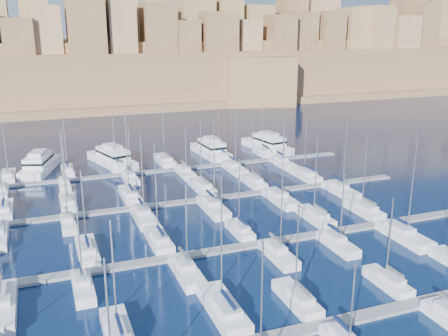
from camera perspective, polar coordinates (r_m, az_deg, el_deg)
name	(u,v)px	position (r m, az deg, el deg)	size (l,w,h in m)	color
ground	(224,218)	(86.33, 0.01, -5.79)	(600.00, 600.00, 0.00)	black
pontoon_near	(332,323)	(59.11, 12.28, -16.97)	(84.00, 2.00, 0.40)	slate
pontoon_mid_near	(252,245)	(76.05, 3.25, -8.77)	(84.00, 2.00, 0.40)	slate
pontoon_mid_far	(206,199)	(95.08, -2.12, -3.59)	(84.00, 2.00, 0.40)	slate
pontoon_far	(175,169)	(115.18, -5.62, -0.15)	(84.00, 2.00, 0.40)	slate
sailboat_1	(118,334)	(56.37, -11.98, -18.08)	(2.81, 9.35, 13.68)	white
sailboat_2	(224,309)	(59.26, -0.06, -15.81)	(3.16, 10.53, 16.71)	white
sailboat_3	(297,299)	(61.84, 8.36, -14.58)	(2.56, 8.55, 12.96)	white
sailboat_4	(388,282)	(68.08, 18.23, -12.25)	(2.32, 7.73, 12.11)	white
sailboat_13	(87,251)	(75.47, -15.36, -9.11)	(2.78, 9.27, 13.04)	white
sailboat_14	(159,240)	(76.88, -7.47, -8.14)	(2.80, 9.34, 16.00)	white
sailboat_15	(240,230)	(79.79, 1.84, -7.12)	(2.30, 7.65, 12.58)	white
sailboat_16	(315,217)	(86.51, 10.40, -5.48)	(2.80, 9.35, 15.32)	white
sailboat_17	(364,210)	(91.66, 15.68, -4.59)	(2.77, 9.25, 14.29)	white
sailboat_18	(1,307)	(64.93, -24.14, -14.30)	(3.32, 11.08, 15.25)	white
sailboat_19	(83,287)	(66.04, -15.82, -12.93)	(2.41, 8.04, 13.92)	white
sailboat_20	(186,271)	(67.47, -4.34, -11.67)	(2.76, 9.21, 13.13)	white
sailboat_21	(278,254)	(72.31, 6.23, -9.76)	(2.57, 8.56, 11.33)	white
sailboat_22	(338,244)	(77.03, 12.85, -8.42)	(2.51, 8.37, 12.08)	white
sailboat_23	(404,235)	(82.72, 19.87, -7.21)	(3.14, 10.47, 17.39)	white
sailboat_24	(5,210)	(95.98, -23.77, -4.45)	(2.75, 9.16, 15.07)	white
sailboat_25	(68,203)	(95.74, -17.40, -3.85)	(2.71, 9.05, 14.78)	white
sailboat_26	(130,195)	(97.20, -10.70, -3.07)	(2.95, 9.84, 16.63)	white
sailboat_27	(202,187)	(100.56, -2.52, -2.15)	(3.00, 10.00, 14.76)	white
sailboat_28	(253,182)	(103.92, 3.38, -1.57)	(2.69, 8.96, 13.71)	white
sailboat_29	(306,175)	(109.78, 9.31, -0.80)	(2.93, 9.78, 13.80)	white
sailboat_31	(68,223)	(86.30, -17.38, -6.06)	(2.24, 7.48, 11.56)	white
sailboat_32	(143,216)	(86.44, -9.20, -5.43)	(2.98, 9.94, 15.31)	white
sailboat_33	(213,207)	(89.35, -1.25, -4.49)	(3.08, 10.28, 17.24)	white
sailboat_34	(280,198)	(94.43, 6.43, -3.46)	(3.05, 10.16, 15.22)	white
sailboat_35	(341,190)	(101.10, 13.21, -2.47)	(2.97, 9.90, 15.62)	white
sailboat_36	(8,176)	(116.99, -23.41, -0.89)	(2.76, 9.20, 14.34)	white
sailboat_37	(68,171)	(116.63, -17.43, -0.35)	(2.61, 8.69, 12.43)	white
sailboat_38	(116,166)	(118.22, -12.26, 0.27)	(3.02, 10.06, 16.25)	white
sailboat_39	(165,161)	(120.63, -6.76, 0.84)	(3.19, 10.65, 16.28)	white
sailboat_40	(219,156)	(124.07, -0.57, 1.37)	(2.92, 9.74, 13.62)	white
sailboat_41	(263,153)	(127.93, 4.49, 1.76)	(2.54, 8.48, 13.91)	white
sailboat_42	(1,192)	(106.62, -24.14, -2.53)	(2.71, 9.04, 13.84)	white
sailboat_43	(64,184)	(107.20, -17.78, -1.79)	(2.19, 7.29, 11.91)	white
sailboat_44	(130,178)	(107.90, -10.66, -1.17)	(2.57, 8.58, 12.67)	white
sailboat_45	(185,173)	(110.54, -4.43, -0.53)	(2.55, 8.48, 11.52)	white
sailboat_46	(234,168)	(113.52, 1.19, -0.02)	(2.93, 9.78, 14.59)	white
sailboat_47	(283,163)	(118.84, 6.71, 0.59)	(2.73, 9.10, 13.04)	white
motor_yacht_a	(40,164)	(120.47, -20.33, 0.39)	(9.83, 17.54, 5.25)	white
motor_yacht_b	(112,158)	(121.78, -12.65, 1.17)	(10.04, 18.22, 5.25)	white
motor_yacht_c	(211,149)	(126.84, -1.49, 2.14)	(5.91, 16.60, 5.25)	white
motor_yacht_d	(268,144)	(133.29, 4.99, 2.76)	(8.01, 17.99, 5.25)	white
fortified_city	(100,66)	(232.64, -13.94, 11.23)	(460.00, 108.95, 59.52)	brown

